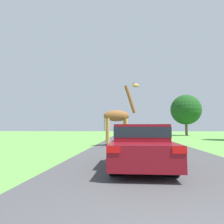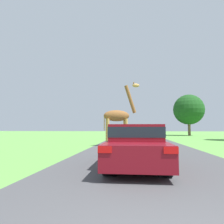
# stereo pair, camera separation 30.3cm
# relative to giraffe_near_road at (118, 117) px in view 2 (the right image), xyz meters

# --- Properties ---
(road) EXTENTS (6.90, 120.00, 0.00)m
(road) POSITION_rel_giraffe_near_road_xyz_m (1.63, 16.44, -2.19)
(road) COLOR #424244
(road) RESTS_ON ground
(giraffe_near_road) EXTENTS (2.83, 1.24, 4.96)m
(giraffe_near_road) POSITION_rel_giraffe_near_road_xyz_m (0.00, 0.00, 0.00)
(giraffe_near_road) COLOR tan
(giraffe_near_road) RESTS_ON ground
(car_lead_maroon) EXTENTS (1.90, 4.45, 1.45)m
(car_lead_maroon) POSITION_rel_giraffe_near_road_xyz_m (1.18, -8.03, -1.44)
(car_lead_maroon) COLOR maroon
(car_lead_maroon) RESTS_ON ground
(car_queue_right) EXTENTS (1.75, 4.21, 1.22)m
(car_queue_right) POSITION_rel_giraffe_near_road_xyz_m (-0.04, 14.80, -1.53)
(car_queue_right) COLOR navy
(car_queue_right) RESTS_ON ground
(car_queue_left) EXTENTS (1.95, 4.44, 1.44)m
(car_queue_left) POSITION_rel_giraffe_near_road_xyz_m (2.65, 7.59, -1.43)
(car_queue_left) COLOR black
(car_queue_left) RESTS_ON ground
(tree_left_edge) EXTENTS (5.35, 5.35, 7.28)m
(tree_left_edge) POSITION_rel_giraffe_near_road_xyz_m (11.04, 21.42, 2.40)
(tree_left_edge) COLOR brown
(tree_left_edge) RESTS_ON ground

